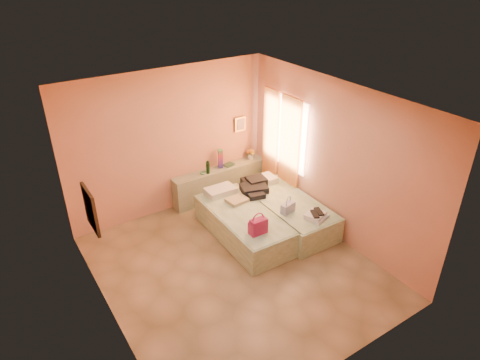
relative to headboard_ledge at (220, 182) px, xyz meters
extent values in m
plane|color=tan|center=(-0.98, -2.10, -0.33)|extent=(4.50, 4.50, 0.00)
cube|color=tan|center=(-0.98, 0.15, 1.07)|extent=(4.00, 0.02, 2.80)
cube|color=tan|center=(-2.98, -2.10, 1.07)|extent=(0.02, 4.50, 2.80)
cube|color=tan|center=(1.02, -2.10, 1.07)|extent=(0.02, 4.50, 2.80)
cube|color=silver|center=(-0.98, -2.10, 2.47)|extent=(4.00, 4.50, 0.02)
cube|color=#FFC59E|center=(1.00, -0.85, 1.18)|extent=(0.02, 1.10, 1.40)
cube|color=orange|center=(0.96, -1.00, 0.82)|extent=(0.05, 0.55, 2.20)
cube|color=orange|center=(0.96, -0.40, 0.82)|extent=(0.05, 0.45, 2.20)
cube|color=black|center=(-2.95, -1.70, 1.28)|extent=(0.04, 0.50, 0.60)
cube|color=gold|center=(0.57, 0.12, 1.12)|extent=(0.25, 0.04, 0.30)
cube|color=gray|center=(0.00, 0.00, 0.00)|extent=(2.05, 0.30, 0.65)
cube|color=beige|center=(-0.38, -1.45, -0.08)|extent=(0.94, 2.02, 0.50)
cube|color=beige|center=(0.52, -1.55, -0.08)|extent=(0.94, 2.02, 0.50)
cylinder|color=#133419|center=(-0.30, -0.05, 0.45)|extent=(0.09, 0.09, 0.26)
cube|color=#97124A|center=(0.04, 0.03, 0.52)|extent=(0.11, 0.11, 0.40)
cylinder|color=#4B8A5D|center=(-0.39, -0.01, 0.34)|extent=(0.13, 0.13, 0.03)
cube|color=#274A35|center=(0.23, 0.01, 0.34)|extent=(0.23, 0.19, 0.03)
cube|color=white|center=(0.79, 0.04, 0.45)|extent=(0.23, 0.23, 0.26)
cube|color=#97124A|center=(-0.52, -2.08, 0.31)|extent=(0.29, 0.17, 0.27)
cube|color=tan|center=(-0.27, -1.07, 0.21)|extent=(0.39, 0.32, 0.06)
cube|color=black|center=(0.25, -0.93, 0.25)|extent=(0.65, 0.65, 0.16)
cube|color=#394889|center=(0.28, -1.86, 0.26)|extent=(0.30, 0.18, 0.18)
cube|color=white|center=(0.58, -2.28, 0.23)|extent=(0.42, 0.39, 0.10)
cube|color=black|center=(0.58, -2.29, 0.29)|extent=(0.27, 0.30, 0.03)
camera|label=1|loc=(-3.89, -6.69, 4.27)|focal=32.00mm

